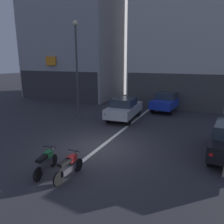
% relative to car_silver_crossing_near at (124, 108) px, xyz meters
% --- Properties ---
extents(ground_plane, '(120.00, 120.00, 0.00)m').
position_rel_car_silver_crossing_near_xyz_m(ground_plane, '(0.82, -5.50, -0.89)').
color(ground_plane, '#333338').
extents(lane_centre_line, '(0.20, 18.00, 0.01)m').
position_rel_car_silver_crossing_near_xyz_m(lane_centre_line, '(0.82, 0.50, -0.88)').
color(lane_centre_line, silver).
rests_on(lane_centre_line, ground).
extents(building_corner_left, '(10.50, 10.04, 18.28)m').
position_rel_car_silver_crossing_near_xyz_m(building_corner_left, '(-9.56, 9.22, 8.24)').
color(building_corner_left, '#9E9EA3').
rests_on(building_corner_left, ground).
extents(building_mid_block, '(8.75, 8.61, 19.48)m').
position_rel_car_silver_crossing_near_xyz_m(building_mid_block, '(2.66, 9.23, 8.84)').
color(building_mid_block, silver).
rests_on(building_mid_block, ground).
extents(car_silver_crossing_near, '(1.98, 4.19, 1.64)m').
position_rel_car_silver_crossing_near_xyz_m(car_silver_crossing_near, '(0.00, 0.00, 0.00)').
color(car_silver_crossing_near, black).
rests_on(car_silver_crossing_near, ground).
extents(car_blue_down_street, '(2.16, 4.25, 1.64)m').
position_rel_car_silver_crossing_near_xyz_m(car_blue_down_street, '(2.32, 4.25, 0.00)').
color(car_blue_down_street, black).
rests_on(car_blue_down_street, ground).
extents(street_lamp, '(0.36, 0.36, 6.99)m').
position_rel_car_silver_crossing_near_xyz_m(street_lamp, '(-3.21, -1.22, 3.35)').
color(street_lamp, '#47474C').
rests_on(street_lamp, ground).
extents(motorcycle_green_row_leftmost, '(0.55, 1.66, 0.98)m').
position_rel_car_silver_crossing_near_xyz_m(motorcycle_green_row_leftmost, '(0.09, -8.59, -0.43)').
color(motorcycle_green_row_leftmost, black).
rests_on(motorcycle_green_row_leftmost, ground).
extents(motorcycle_red_row_left_mid, '(0.55, 1.67, 0.98)m').
position_rel_car_silver_crossing_near_xyz_m(motorcycle_red_row_left_mid, '(1.10, -8.51, -0.43)').
color(motorcycle_red_row_left_mid, black).
rests_on(motorcycle_red_row_left_mid, ground).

